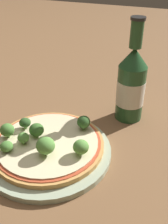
% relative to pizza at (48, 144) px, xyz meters
% --- Properties ---
extents(ground_plane, '(3.00, 3.00, 0.00)m').
position_rel_pizza_xyz_m(ground_plane, '(-0.01, 0.02, -0.02)').
color(ground_plane, brown).
extents(plate, '(0.25, 0.25, 0.01)m').
position_rel_pizza_xyz_m(plate, '(-0.00, -0.00, -0.01)').
color(plate, '#A3B293').
rests_on(plate, ground_plane).
extents(pizza, '(0.22, 0.22, 0.01)m').
position_rel_pizza_xyz_m(pizza, '(0.00, 0.00, 0.00)').
color(pizza, tan).
rests_on(pizza, plate).
extents(broccoli_floret_0, '(0.03, 0.03, 0.04)m').
position_rel_pizza_xyz_m(broccoli_floret_0, '(-0.03, -0.02, 0.03)').
color(broccoli_floret_0, '#6B8E51').
rests_on(broccoli_floret_0, pizza).
extents(broccoli_floret_1, '(0.02, 0.02, 0.02)m').
position_rel_pizza_xyz_m(broccoli_floret_1, '(-0.02, 0.04, 0.02)').
color(broccoli_floret_1, '#6B8E51').
rests_on(broccoli_floret_1, pizza).
extents(broccoli_floret_2, '(0.03, 0.03, 0.03)m').
position_rel_pizza_xyz_m(broccoli_floret_2, '(-0.01, -0.07, 0.02)').
color(broccoli_floret_2, '#6B8E51').
rests_on(broccoli_floret_2, pizza).
extents(broccoli_floret_3, '(0.02, 0.02, 0.02)m').
position_rel_pizza_xyz_m(broccoli_floret_3, '(-0.05, 0.06, 0.02)').
color(broccoli_floret_3, '#6B8E51').
rests_on(broccoli_floret_3, pizza).
extents(broccoli_floret_4, '(0.03, 0.03, 0.03)m').
position_rel_pizza_xyz_m(broccoli_floret_4, '(0.06, -0.05, 0.02)').
color(broccoli_floret_4, '#6B8E51').
rests_on(broccoli_floret_4, pizza).
extents(broccoli_floret_5, '(0.03, 0.03, 0.03)m').
position_rel_pizza_xyz_m(broccoli_floret_5, '(-0.02, 0.08, 0.02)').
color(broccoli_floret_5, '#6B8E51').
rests_on(broccoli_floret_5, pizza).
extents(broccoli_floret_6, '(0.02, 0.02, 0.02)m').
position_rel_pizza_xyz_m(broccoli_floret_6, '(0.02, 0.06, 0.02)').
color(broccoli_floret_6, '#6B8E51').
rests_on(broccoli_floret_6, pizza).
extents(broccoli_floret_7, '(0.03, 0.03, 0.03)m').
position_rel_pizza_xyz_m(broccoli_floret_7, '(0.01, 0.03, 0.02)').
color(broccoli_floret_7, '#6B8E51').
rests_on(broccoli_floret_7, pizza).
extents(beer_bottle, '(0.06, 0.06, 0.23)m').
position_rel_pizza_xyz_m(beer_bottle, '(0.18, -0.12, 0.07)').
color(beer_bottle, '#234C28').
rests_on(beer_bottle, ground_plane).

